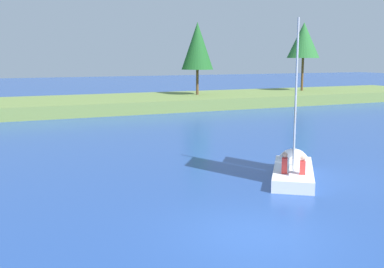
{
  "coord_description": "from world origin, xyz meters",
  "views": [
    {
      "loc": [
        -6.26,
        -9.84,
        4.57
      ],
      "look_at": [
        2.18,
        8.76,
        1.2
      ],
      "focal_mm": 43.71,
      "sensor_mm": 36.0,
      "label": 1
    }
  ],
  "objects": [
    {
      "name": "ground_plane",
      "position": [
        0.0,
        0.0,
        0.0
      ],
      "size": [
        200.0,
        200.0,
        0.0
      ],
      "primitive_type": "plane",
      "color": "#234793"
    },
    {
      "name": "sailboat",
      "position": [
        4.81,
        4.88,
        0.44
      ],
      "size": [
        3.95,
        4.65,
        6.45
      ],
      "rotation": [
        0.0,
        0.0,
        0.93
      ],
      "color": "white",
      "rests_on": "ground"
    },
    {
      "name": "shoreline_tree_midleft",
      "position": [
        12.77,
        30.89,
        5.6
      ],
      "size": [
        3.02,
        3.02,
        6.83
      ],
      "color": "brown",
      "rests_on": "shore_bank"
    },
    {
      "name": "shoreline_tree_centre",
      "position": [
        25.4,
        31.25,
        6.31
      ],
      "size": [
        3.43,
        3.43,
        7.2
      ],
      "color": "brown",
      "rests_on": "shore_bank"
    },
    {
      "name": "shore_bank",
      "position": [
        0.0,
        30.65,
        0.5
      ],
      "size": [
        80.0,
        10.08,
        0.99
      ],
      "primitive_type": "cube",
      "color": "olive",
      "rests_on": "ground"
    }
  ]
}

